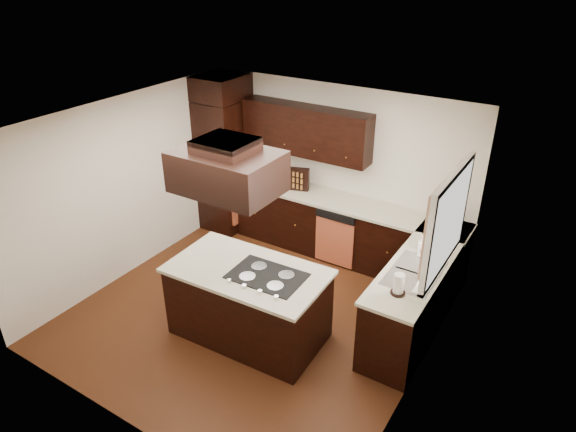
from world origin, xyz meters
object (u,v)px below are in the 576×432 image
object	(u,v)px
oven_column	(225,165)
island	(249,304)
range_hood	(227,172)
spice_rack	(295,179)

from	to	relation	value
oven_column	island	xyz separation A→B (m)	(1.95, -2.09, -0.62)
range_hood	oven_column	bearing A→B (deg)	129.74
island	spice_rack	size ratio (longest dim) A/B	4.21
range_hood	spice_rack	bearing A→B (deg)	104.59
spice_rack	range_hood	bearing A→B (deg)	-94.31
oven_column	island	bearing A→B (deg)	-47.05
range_hood	spice_rack	world-z (taller)	range_hood
range_hood	island	bearing A→B (deg)	66.08
oven_column	range_hood	xyz separation A→B (m)	(1.88, -2.25, 1.10)
spice_rack	oven_column	bearing A→B (deg)	164.26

